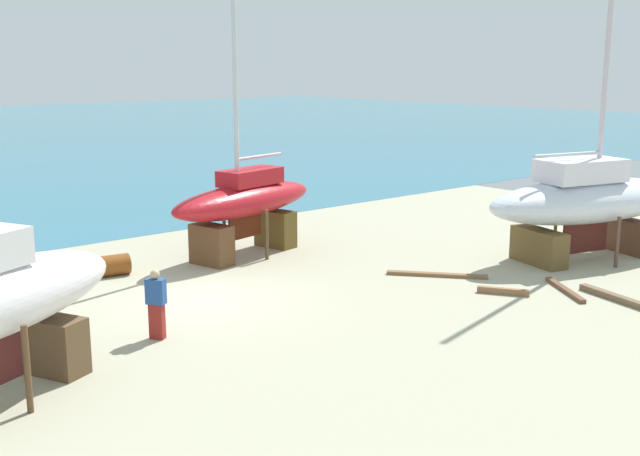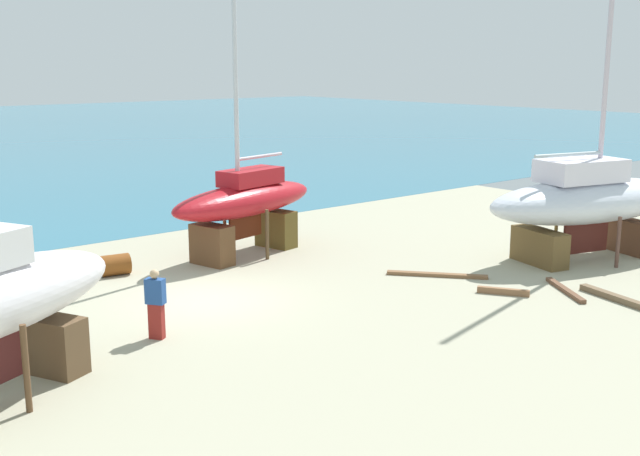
# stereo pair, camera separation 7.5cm
# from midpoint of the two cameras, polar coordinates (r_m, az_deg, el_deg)

# --- Properties ---
(ground_plane) EXTENTS (43.35, 43.35, 0.00)m
(ground_plane) POSITION_cam_midpoint_polar(r_m,az_deg,el_deg) (19.43, -4.42, -6.92)
(ground_plane) COLOR #A4A187
(sailboat_large_starboard) EXTENTS (6.46, 3.07, 9.48)m
(sailboat_large_starboard) POSITION_cam_midpoint_polar(r_m,az_deg,el_deg) (25.81, -5.62, 1.83)
(sailboat_large_starboard) COLOR brown
(sailboat_large_starboard) RESTS_ON ground
(sailboat_small_center) EXTENTS (8.05, 4.38, 13.63)m
(sailboat_small_center) POSITION_cam_midpoint_polar(r_m,az_deg,el_deg) (26.71, 18.90, 1.94)
(sailboat_small_center) COLOR brown
(sailboat_small_center) RESTS_ON ground
(worker) EXTENTS (0.45, 0.50, 1.66)m
(worker) POSITION_cam_midpoint_polar(r_m,az_deg,el_deg) (18.41, -12.04, -5.42)
(worker) COLOR maroon
(worker) RESTS_ON ground
(barrel_rust_near) EXTENTS (1.00, 0.77, 0.64)m
(barrel_rust_near) POSITION_cam_midpoint_polar(r_m,az_deg,el_deg) (24.30, -14.98, -2.65)
(barrel_rust_near) COLOR brown
(barrel_rust_near) RESTS_ON ground
(barrel_blue_faded) EXTENTS (0.76, 0.90, 0.59)m
(barrel_blue_faded) POSITION_cam_midpoint_polar(r_m,az_deg,el_deg) (32.91, 16.55, 0.98)
(barrel_blue_faded) COLOR olive
(barrel_blue_faded) RESTS_ON ground
(timber_plank_near) EXTENTS (2.08, 2.47, 0.10)m
(timber_plank_near) POSITION_cam_midpoint_polar(r_m,az_deg,el_deg) (23.69, 8.48, -3.41)
(timber_plank_near) COLOR brown
(timber_plank_near) RESTS_ON ground
(timber_short_skew) EXTENTS (0.87, 1.29, 0.18)m
(timber_short_skew) POSITION_cam_midpoint_polar(r_m,az_deg,el_deg) (22.21, 13.20, -4.54)
(timber_short_skew) COLOR #895F3F
(timber_short_skew) RESTS_ON ground
(timber_long_fore) EXTENTS (0.89, 2.89, 0.17)m
(timber_long_fore) POSITION_cam_midpoint_polar(r_m,az_deg,el_deg) (22.38, 21.24, -4.94)
(timber_long_fore) COLOR brown
(timber_long_fore) RESTS_ON ground
(timber_long_aft) EXTENTS (1.41, 2.03, 0.11)m
(timber_long_aft) POSITION_cam_midpoint_polar(r_m,az_deg,el_deg) (22.93, 17.43, -4.34)
(timber_long_aft) COLOR brown
(timber_long_aft) RESTS_ON ground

